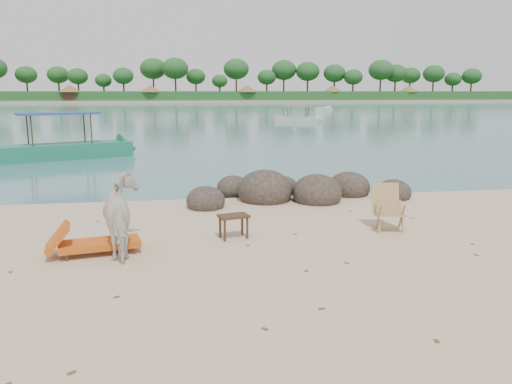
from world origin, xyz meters
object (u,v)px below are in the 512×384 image
deck_chair (390,210)px  boat_near (59,120)px  side_table (234,228)px  cow (125,216)px  boulders (294,192)px  lounge_chair (100,241)px

deck_chair → boat_near: bearing=136.3°
side_table → cow: bearing=-179.0°
side_table → boat_near: size_ratio=0.09×
boulders → lounge_chair: 6.34m
boulders → deck_chair: size_ratio=6.35×
boulders → side_table: bearing=-119.9°
side_table → boat_near: bearing=100.7°
cow → lounge_chair: size_ratio=0.95×
boulders → cow: bearing=-135.0°
lounge_chair → boat_near: (-3.99, 14.83, 1.45)m
cow → lounge_chair: 0.67m
cow → boulders: bearing=-148.1°
boulders → cow: (-4.21, -4.21, 0.51)m
cow → lounge_chair: cow is taller
boat_near → boulders: bearing=-73.7°
boulders → lounge_chair: size_ratio=3.50×
lounge_chair → boat_near: 15.43m
cow → boat_near: bearing=-86.3°
boulders → deck_chair: (1.35, -3.58, 0.28)m
boulders → boat_near: (-8.68, 10.57, 1.50)m
boulders → cow: cow is taller
side_table → deck_chair: size_ratio=0.61×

